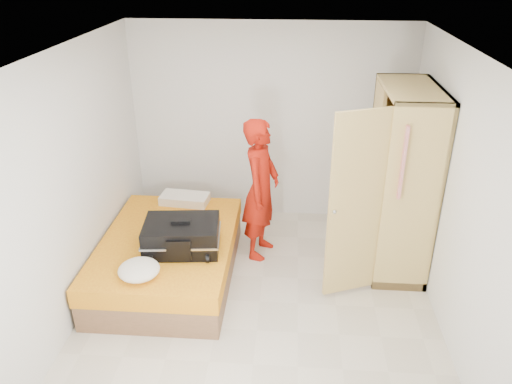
# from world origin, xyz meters

# --- Properties ---
(room) EXTENTS (4.00, 4.02, 2.60)m
(room) POSITION_xyz_m (0.00, 0.00, 1.30)
(room) COLOR beige
(room) RESTS_ON ground
(bed) EXTENTS (1.42, 2.02, 0.50)m
(bed) POSITION_xyz_m (-1.05, 0.39, 0.25)
(bed) COLOR brown
(bed) RESTS_ON ground
(wardrobe) EXTENTS (1.13, 1.40, 2.10)m
(wardrobe) POSITION_xyz_m (1.45, 0.85, 1.00)
(wardrobe) COLOR tan
(wardrobe) RESTS_ON ground
(person) EXTENTS (0.54, 0.70, 1.70)m
(person) POSITION_xyz_m (-0.06, 0.97, 0.85)
(person) COLOR #B6180B
(person) RESTS_ON ground
(suitcase) EXTENTS (0.84, 0.66, 0.34)m
(suitcase) POSITION_xyz_m (-0.84, 0.20, 0.65)
(suitcase) COLOR black
(suitcase) RESTS_ON bed
(round_cushion) EXTENTS (0.40, 0.40, 0.15)m
(round_cushion) POSITION_xyz_m (-1.15, -0.33, 0.58)
(round_cushion) COLOR white
(round_cushion) RESTS_ON bed
(pillow) EXTENTS (0.61, 0.36, 0.11)m
(pillow) POSITION_xyz_m (-1.03, 1.24, 0.55)
(pillow) COLOR white
(pillow) RESTS_ON bed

